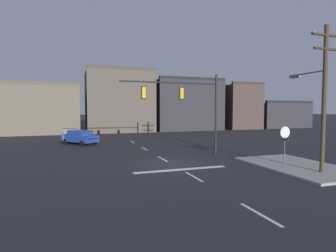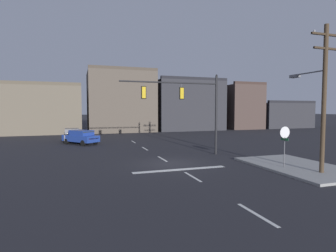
{
  "view_description": "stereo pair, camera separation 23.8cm",
  "coord_description": "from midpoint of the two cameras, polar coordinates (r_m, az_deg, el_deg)",
  "views": [
    {
      "loc": [
        -6.51,
        -18.26,
        3.94
      ],
      "look_at": [
        0.7,
        2.68,
        2.58
      ],
      "focal_mm": 28.83,
      "sensor_mm": 36.0,
      "label": 1
    },
    {
      "loc": [
        -6.28,
        -18.34,
        3.94
      ],
      "look_at": [
        0.7,
        2.68,
        2.58
      ],
      "focal_mm": 28.83,
      "sensor_mm": 36.0,
      "label": 2
    }
  ],
  "objects": [
    {
      "name": "lane_centreline",
      "position": [
        21.65,
        -0.87,
        -6.97
      ],
      "size": [
        0.16,
        26.4,
        0.01
      ],
      "color": "silver",
      "rests_on": "ground"
    },
    {
      "name": "ground_plane",
      "position": [
        19.78,
        0.89,
        -7.99
      ],
      "size": [
        400.0,
        400.0,
        0.0
      ],
      "primitive_type": "plane",
      "color": "#232328"
    },
    {
      "name": "car_lot_middle",
      "position": [
        31.96,
        -17.75,
        -2.2
      ],
      "size": [
        4.13,
        4.57,
        1.61
      ],
      "color": "navy",
      "rests_on": "ground"
    },
    {
      "name": "utility_pole",
      "position": [
        18.74,
        30.06,
        5.97
      ],
      "size": [
        2.2,
        2.78,
        8.92
      ],
      "color": "#423323",
      "rests_on": "ground"
    },
    {
      "name": "sidewalk_near_corner",
      "position": [
        20.52,
        26.16,
        -7.72
      ],
      "size": [
        5.0,
        8.0,
        0.15
      ],
      "primitive_type": "cube",
      "color": "gray",
      "rests_on": "ground"
    },
    {
      "name": "stop_bar_paint",
      "position": [
        17.95,
        3.02,
        -9.17
      ],
      "size": [
        6.4,
        0.5,
        0.01
      ],
      "primitive_type": "cube",
      "color": "silver",
      "rests_on": "ground"
    },
    {
      "name": "car_lot_nearside",
      "position": [
        34.93,
        -19.46,
        -1.76
      ],
      "size": [
        2.07,
        4.52,
        1.61
      ],
      "color": "slate",
      "rests_on": "ground"
    },
    {
      "name": "signal_mast_near_side",
      "position": [
        22.88,
        4.95,
        5.22
      ],
      "size": [
        8.49,
        0.41,
        6.98
      ],
      "color": "black",
      "rests_on": "ground"
    },
    {
      "name": "stop_sign",
      "position": [
        19.25,
        23.76,
        -2.15
      ],
      "size": [
        0.76,
        0.64,
        2.83
      ],
      "color": "#56565B",
      "rests_on": "ground"
    },
    {
      "name": "building_row",
      "position": [
        52.35,
        -0.66,
        4.03
      ],
      "size": [
        60.27,
        13.47,
        11.0
      ],
      "color": "#665B4C",
      "rests_on": "ground"
    }
  ]
}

